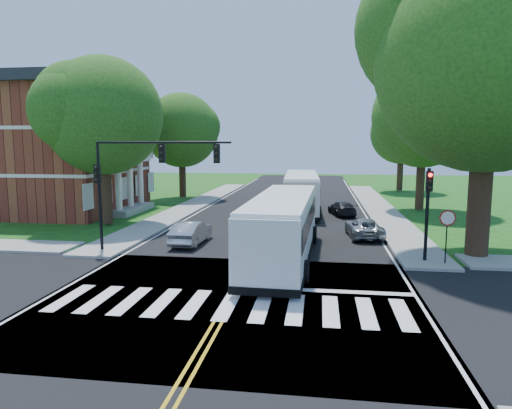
% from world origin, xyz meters
% --- Properties ---
extents(ground, '(140.00, 140.00, 0.00)m').
position_xyz_m(ground, '(0.00, 0.00, 0.00)').
color(ground, '#174812').
rests_on(ground, ground).
extents(road, '(14.00, 96.00, 0.01)m').
position_xyz_m(road, '(0.00, 18.00, 0.01)').
color(road, black).
rests_on(road, ground).
extents(cross_road, '(60.00, 12.00, 0.01)m').
position_xyz_m(cross_road, '(0.00, 0.00, 0.01)').
color(cross_road, black).
rests_on(cross_road, ground).
extents(center_line, '(0.36, 70.00, 0.01)m').
position_xyz_m(center_line, '(0.00, 22.00, 0.01)').
color(center_line, gold).
rests_on(center_line, road).
extents(edge_line_w, '(0.12, 70.00, 0.01)m').
position_xyz_m(edge_line_w, '(-6.80, 22.00, 0.01)').
color(edge_line_w, silver).
rests_on(edge_line_w, road).
extents(edge_line_e, '(0.12, 70.00, 0.01)m').
position_xyz_m(edge_line_e, '(6.80, 22.00, 0.01)').
color(edge_line_e, silver).
rests_on(edge_line_e, road).
extents(crosswalk, '(12.60, 3.00, 0.01)m').
position_xyz_m(crosswalk, '(0.00, -0.50, 0.02)').
color(crosswalk, silver).
rests_on(crosswalk, road).
extents(stop_bar, '(6.60, 0.40, 0.01)m').
position_xyz_m(stop_bar, '(3.50, 1.60, 0.02)').
color(stop_bar, silver).
rests_on(stop_bar, road).
extents(sidewalk_nw, '(2.60, 40.00, 0.15)m').
position_xyz_m(sidewalk_nw, '(-8.30, 25.00, 0.07)').
color(sidewalk_nw, gray).
rests_on(sidewalk_nw, ground).
extents(sidewalk_ne, '(2.60, 40.00, 0.15)m').
position_xyz_m(sidewalk_ne, '(8.30, 25.00, 0.07)').
color(sidewalk_ne, gray).
rests_on(sidewalk_ne, ground).
extents(tree_ne_big, '(10.80, 10.80, 14.91)m').
position_xyz_m(tree_ne_big, '(11.00, 8.00, 9.62)').
color(tree_ne_big, '#342015').
rests_on(tree_ne_big, ground).
extents(tree_west_near, '(8.00, 8.00, 11.40)m').
position_xyz_m(tree_west_near, '(-11.50, 14.00, 7.53)').
color(tree_west_near, '#342015').
rests_on(tree_west_near, ground).
extents(tree_west_far, '(7.60, 7.60, 10.67)m').
position_xyz_m(tree_west_far, '(-11.00, 30.00, 7.00)').
color(tree_west_far, '#342015').
rests_on(tree_west_far, ground).
extents(tree_east_mid, '(8.40, 8.40, 11.93)m').
position_xyz_m(tree_east_mid, '(11.50, 24.00, 7.86)').
color(tree_east_mid, '#342015').
rests_on(tree_east_mid, ground).
extents(tree_east_far, '(7.20, 7.20, 10.34)m').
position_xyz_m(tree_east_far, '(12.50, 40.00, 6.86)').
color(tree_east_far, '#342015').
rests_on(tree_east_far, ground).
extents(brick_building, '(20.00, 13.00, 10.80)m').
position_xyz_m(brick_building, '(-21.95, 20.00, 5.42)').
color(brick_building, maroon).
rests_on(brick_building, ground).
extents(signal_nw, '(7.15, 0.46, 5.66)m').
position_xyz_m(signal_nw, '(-5.86, 6.43, 4.38)').
color(signal_nw, black).
rests_on(signal_nw, ground).
extents(signal_ne, '(0.30, 0.46, 4.40)m').
position_xyz_m(signal_ne, '(8.20, 6.44, 2.96)').
color(signal_ne, black).
rests_on(signal_ne, ground).
extents(stop_sign, '(0.76, 0.08, 2.53)m').
position_xyz_m(stop_sign, '(9.00, 5.98, 2.03)').
color(stop_sign, black).
rests_on(stop_sign, ground).
extents(bus_lead, '(3.25, 12.29, 3.16)m').
position_xyz_m(bus_lead, '(1.40, 6.17, 1.68)').
color(bus_lead, white).
rests_on(bus_lead, road).
extents(bus_follow, '(3.36, 12.34, 3.16)m').
position_xyz_m(bus_follow, '(1.62, 22.37, 1.68)').
color(bus_follow, white).
rests_on(bus_follow, road).
extents(hatchback, '(1.55, 4.05, 1.32)m').
position_xyz_m(hatchback, '(-4.05, 8.95, 0.67)').
color(hatchback, '#AEB1B6').
rests_on(hatchback, road).
extents(suv, '(2.26, 4.33, 1.16)m').
position_xyz_m(suv, '(5.87, 12.25, 0.59)').
color(suv, '#A4A6AB').
rests_on(suv, road).
extents(dark_sedan, '(2.38, 4.11, 1.12)m').
position_xyz_m(dark_sedan, '(4.93, 20.71, 0.57)').
color(dark_sedan, black).
rests_on(dark_sedan, road).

